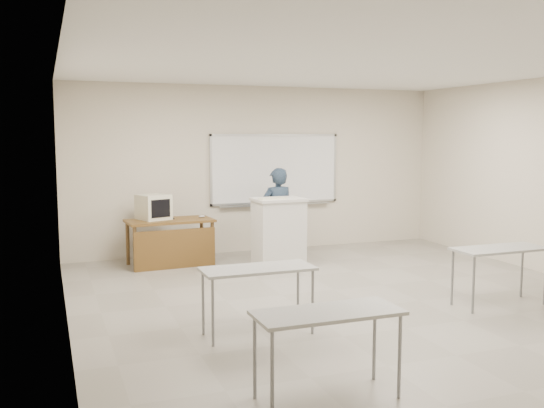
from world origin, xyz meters
name	(u,v)px	position (x,y,z in m)	size (l,w,h in m)	color
floor	(366,307)	(0.00, 0.00, -0.01)	(7.00, 8.00, 0.01)	gray
whiteboard	(275,170)	(0.30, 3.97, 1.48)	(2.48, 0.10, 1.31)	white
student_desks	(433,278)	(0.00, -1.35, 0.67)	(4.40, 2.20, 0.73)	#A7A8A3
instructor_desk	(171,233)	(-1.80, 3.19, 0.54)	(1.39, 0.69, 0.75)	brown
podium	(279,233)	(-0.20, 2.50, 0.56)	(0.79, 0.58, 1.12)	beige
crt_monitor	(153,207)	(-2.05, 3.43, 0.95)	(0.45, 0.49, 0.42)	beige
laptop	(162,215)	(-1.90, 3.46, 0.81)	(0.33, 0.31, 0.25)	black
mouse	(202,216)	(-1.25, 3.35, 0.77)	(0.11, 0.07, 0.04)	#B2B5BB
keyboard	(272,199)	(-0.35, 2.38, 1.13)	(0.44, 0.15, 0.02)	beige
presenter	(277,214)	(-0.03, 3.00, 0.79)	(0.58, 0.38, 1.58)	black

